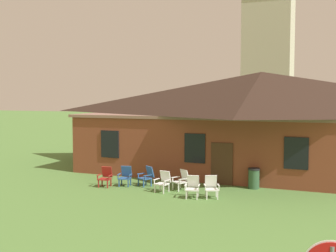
{
  "coord_description": "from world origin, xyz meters",
  "views": [
    {
      "loc": [
        4.08,
        -4.3,
        4.36
      ],
      "look_at": [
        -1.41,
        9.23,
        3.33
      ],
      "focal_mm": 44.09,
      "sensor_mm": 36.0,
      "label": 1
    }
  ],
  "objects_px": {
    "lawn_chair_middle": "(163,181)",
    "lawn_chair_by_porch": "(106,176)",
    "lawn_chair_near_door": "(125,176)",
    "lawn_chair_right_end": "(182,179)",
    "lawn_chair_far_side": "(193,186)",
    "lawn_chair_under_eave": "(211,186)",
    "trash_bin": "(254,178)",
    "lawn_chair_left_end": "(147,176)"
  },
  "relations": [
    {
      "from": "lawn_chair_middle",
      "to": "lawn_chair_right_end",
      "type": "bearing_deg",
      "value": 46.21
    },
    {
      "from": "lawn_chair_middle",
      "to": "trash_bin",
      "type": "distance_m",
      "value": 4.36
    },
    {
      "from": "lawn_chair_left_end",
      "to": "lawn_chair_right_end",
      "type": "height_order",
      "value": "same"
    },
    {
      "from": "lawn_chair_by_porch",
      "to": "lawn_chair_under_eave",
      "type": "relative_size",
      "value": 1.0
    },
    {
      "from": "lawn_chair_by_porch",
      "to": "lawn_chair_far_side",
      "type": "bearing_deg",
      "value": -6.58
    },
    {
      "from": "lawn_chair_far_side",
      "to": "lawn_chair_under_eave",
      "type": "xyz_separation_m",
      "value": [
        0.75,
        0.31,
        0.0
      ]
    },
    {
      "from": "lawn_chair_right_end",
      "to": "lawn_chair_far_side",
      "type": "bearing_deg",
      "value": -51.67
    },
    {
      "from": "lawn_chair_by_porch",
      "to": "lawn_chair_under_eave",
      "type": "distance_m",
      "value": 5.41
    },
    {
      "from": "lawn_chair_under_eave",
      "to": "trash_bin",
      "type": "xyz_separation_m",
      "value": [
        1.39,
        2.48,
        -0.0
      ]
    },
    {
      "from": "lawn_chair_right_end",
      "to": "lawn_chair_far_side",
      "type": "height_order",
      "value": "same"
    },
    {
      "from": "lawn_chair_middle",
      "to": "trash_bin",
      "type": "xyz_separation_m",
      "value": [
        3.74,
        2.25,
        -0.0
      ]
    },
    {
      "from": "lawn_chair_near_door",
      "to": "lawn_chair_under_eave",
      "type": "bearing_deg",
      "value": -9.34
    },
    {
      "from": "lawn_chair_left_end",
      "to": "lawn_chair_middle",
      "type": "xyz_separation_m",
      "value": [
        1.24,
        -0.88,
        0.0
      ]
    },
    {
      "from": "lawn_chair_under_eave",
      "to": "lawn_chair_by_porch",
      "type": "bearing_deg",
      "value": 177.62
    },
    {
      "from": "lawn_chair_near_door",
      "to": "lawn_chair_middle",
      "type": "xyz_separation_m",
      "value": [
        2.24,
        -0.53,
        0.0
      ]
    },
    {
      "from": "lawn_chair_middle",
      "to": "lawn_chair_under_eave",
      "type": "height_order",
      "value": "same"
    },
    {
      "from": "lawn_chair_by_porch",
      "to": "lawn_chair_middle",
      "type": "height_order",
      "value": "same"
    },
    {
      "from": "lawn_chair_by_porch",
      "to": "lawn_chair_under_eave",
      "type": "bearing_deg",
      "value": -2.38
    },
    {
      "from": "lawn_chair_near_door",
      "to": "trash_bin",
      "type": "bearing_deg",
      "value": 16.05
    },
    {
      "from": "lawn_chair_middle",
      "to": "lawn_chair_by_porch",
      "type": "bearing_deg",
      "value": -179.96
    },
    {
      "from": "trash_bin",
      "to": "lawn_chair_left_end",
      "type": "bearing_deg",
      "value": -164.66
    },
    {
      "from": "lawn_chair_near_door",
      "to": "lawn_chair_left_end",
      "type": "relative_size",
      "value": 1.0
    },
    {
      "from": "lawn_chair_far_side",
      "to": "trash_bin",
      "type": "distance_m",
      "value": 3.51
    },
    {
      "from": "lawn_chair_near_door",
      "to": "lawn_chair_far_side",
      "type": "xyz_separation_m",
      "value": [
        3.84,
        -1.07,
        0.0
      ]
    },
    {
      "from": "lawn_chair_near_door",
      "to": "lawn_chair_right_end",
      "type": "relative_size",
      "value": 1.0
    },
    {
      "from": "lawn_chair_right_end",
      "to": "trash_bin",
      "type": "relative_size",
      "value": 0.98
    },
    {
      "from": "lawn_chair_right_end",
      "to": "trash_bin",
      "type": "distance_m",
      "value": 3.47
    },
    {
      "from": "lawn_chair_near_door",
      "to": "trash_bin",
      "type": "height_order",
      "value": "trash_bin"
    },
    {
      "from": "lawn_chair_under_eave",
      "to": "lawn_chair_left_end",
      "type": "bearing_deg",
      "value": 162.88
    },
    {
      "from": "lawn_chair_by_porch",
      "to": "lawn_chair_far_side",
      "type": "distance_m",
      "value": 4.68
    },
    {
      "from": "lawn_chair_left_end",
      "to": "lawn_chair_under_eave",
      "type": "bearing_deg",
      "value": -17.12
    },
    {
      "from": "lawn_chair_right_end",
      "to": "trash_bin",
      "type": "xyz_separation_m",
      "value": [
        3.09,
        1.57,
        -0.0
      ]
    },
    {
      "from": "lawn_chair_right_end",
      "to": "lawn_chair_middle",
      "type": "bearing_deg",
      "value": -133.79
    },
    {
      "from": "lawn_chair_near_door",
      "to": "lawn_chair_far_side",
      "type": "bearing_deg",
      "value": -15.52
    },
    {
      "from": "lawn_chair_far_side",
      "to": "lawn_chair_by_porch",
      "type": "bearing_deg",
      "value": 173.42
    },
    {
      "from": "lawn_chair_near_door",
      "to": "lawn_chair_by_porch",
      "type": "bearing_deg",
      "value": -146.72
    },
    {
      "from": "lawn_chair_by_porch",
      "to": "trash_bin",
      "type": "relative_size",
      "value": 0.98
    },
    {
      "from": "trash_bin",
      "to": "lawn_chair_under_eave",
      "type": "bearing_deg",
      "value": -119.23
    },
    {
      "from": "lawn_chair_near_door",
      "to": "lawn_chair_middle",
      "type": "height_order",
      "value": "same"
    },
    {
      "from": "lawn_chair_middle",
      "to": "lawn_chair_right_end",
      "type": "height_order",
      "value": "same"
    },
    {
      "from": "lawn_chair_by_porch",
      "to": "lawn_chair_right_end",
      "type": "height_order",
      "value": "same"
    },
    {
      "from": "lawn_chair_by_porch",
      "to": "lawn_chair_right_end",
      "type": "bearing_deg",
      "value": 10.39
    }
  ]
}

